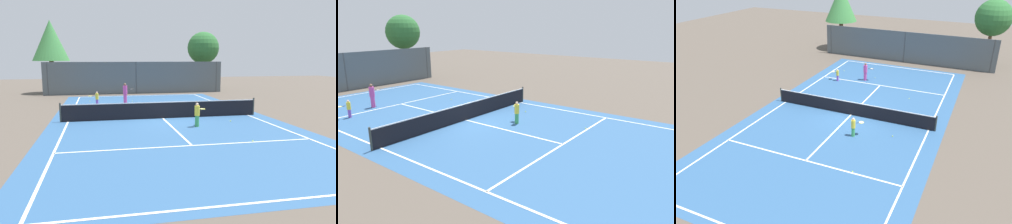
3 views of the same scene
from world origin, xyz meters
The scene contains 16 objects.
ground_plane centered at (0.00, 0.00, 0.00)m, with size 80.00×80.00×0.00m, color brown.
court_surface centered at (0.00, 0.00, 0.00)m, with size 13.00×25.00×0.01m.
tennis_net centered at (0.00, 0.00, 0.51)m, with size 11.90×0.10×1.10m.
perimeter_fence centered at (0.00, 14.00, 1.60)m, with size 18.00×0.12×3.20m.
tree_0 centered at (-8.36, 16.39, 5.27)m, with size 3.66×3.66×7.35m.
tree_1 centered at (7.96, 16.93, 4.67)m, with size 3.56×3.56×6.48m.
player_0 centered at (-1.66, 7.12, 0.83)m, with size 0.92×0.55×1.61m.
player_1 centered at (1.33, -2.75, 0.67)m, with size 0.77×0.73×1.28m.
player_2 centered at (-3.92, 5.94, 0.58)m, with size 0.82×0.45×1.09m.
ball_crate centered at (-1.57, 1.00, 0.18)m, with size 0.47×0.32×0.43m.
tennis_ball_0 centered at (-3.81, 0.21, 0.03)m, with size 0.07×0.07×0.07m, color #CCE533.
tennis_ball_1 centered at (3.60, -1.82, 0.03)m, with size 0.07×0.07×0.07m, color #CCE533.
tennis_ball_2 centered at (-4.50, 8.69, 0.03)m, with size 0.07×0.07×0.07m, color #CCE533.
tennis_ball_3 centered at (3.05, 4.51, 0.03)m, with size 0.07×0.07×0.07m, color #CCE533.
tennis_ball_4 centered at (2.78, -6.31, 0.03)m, with size 0.07×0.07×0.07m, color #CCE533.
tennis_ball_5 centered at (-1.03, 8.01, 0.03)m, with size 0.07×0.07×0.07m, color #CCE533.
Camera 3 is at (8.27, -19.54, 10.35)m, focal length 35.40 mm.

